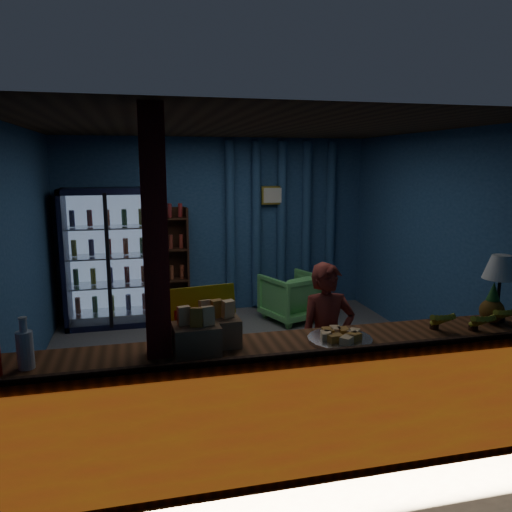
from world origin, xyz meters
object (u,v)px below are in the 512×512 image
at_px(green_chair, 292,297).
at_px(table_lamp, 501,270).
at_px(shopkeeper, 327,341).
at_px(pastry_tray, 340,338).

bearing_deg(green_chair, table_lamp, 82.56).
height_order(shopkeeper, pastry_tray, shopkeeper).
distance_m(green_chair, pastry_tray, 3.52).
relative_size(shopkeeper, green_chair, 1.86).
xyz_separation_m(green_chair, table_lamp, (0.72, -3.25, 1.04)).
bearing_deg(pastry_tray, green_chair, 78.11).
bearing_deg(green_chair, shopkeeper, 58.73).
bearing_deg(pastry_tray, table_lamp, 5.47).
xyz_separation_m(shopkeeper, pastry_tray, (-0.17, -0.67, 0.28)).
height_order(pastry_tray, table_lamp, table_lamp).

